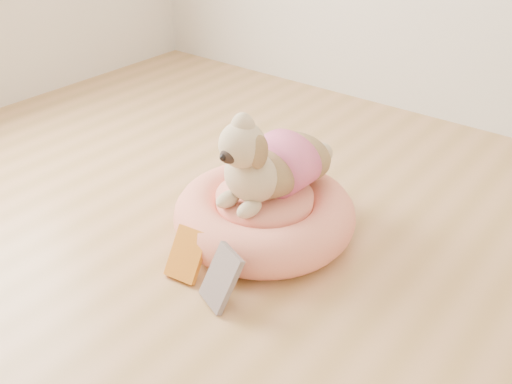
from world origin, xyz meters
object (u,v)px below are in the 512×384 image
Objects in this scene: dog at (270,148)px; book_white at (221,278)px; book_yellow at (187,254)px; pet_bed at (264,214)px.

dog is 2.51× the size of book_white.
book_yellow is 0.91× the size of book_white.
dog is (0.01, 0.02, 0.27)m from pet_bed.
book_white is (0.11, -0.40, -0.26)m from dog.
pet_bed is 3.78× the size of book_yellow.
pet_bed is at bearing -108.70° from dog.
dog is at bearing 126.94° from book_white.
book_white is at bearing -71.05° from dog.
book_yellow is 0.18m from book_white.
book_white reaches higher than book_yellow.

